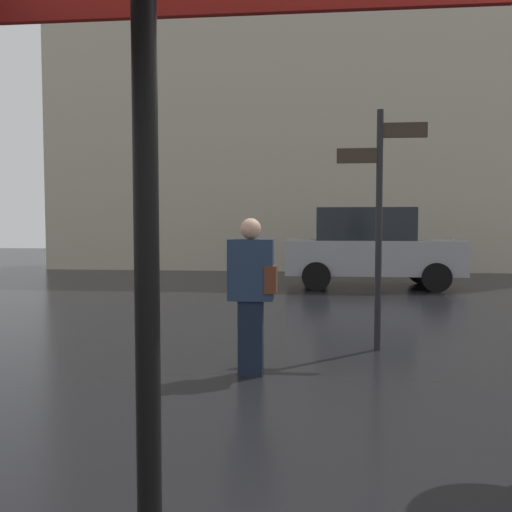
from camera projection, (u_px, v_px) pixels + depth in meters
name	position (u px, v px, depth m)	size (l,w,h in m)	color
pedestrian_with_bag	(252.00, 287.00, 5.58)	(0.50, 0.24, 1.62)	black
parked_car_left	(369.00, 247.00, 13.33)	(4.19, 1.93, 1.95)	gray
street_signpost	(380.00, 206.00, 6.63)	(1.08, 0.08, 2.95)	black
building_block	(316.00, 84.00, 18.53)	(18.24, 2.64, 12.65)	#B2A893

